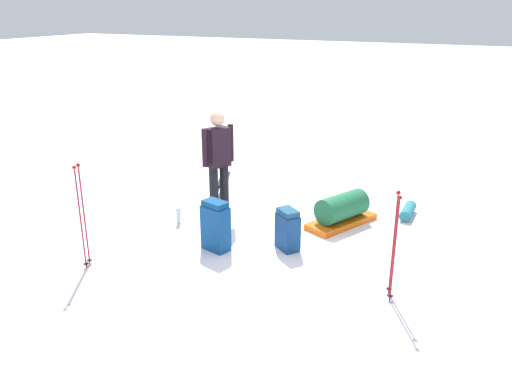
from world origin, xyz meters
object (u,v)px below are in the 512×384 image
at_px(ski_poles_planted_far, 82,212).
at_px(thermos_bottle, 178,216).
at_px(skier_standing, 218,160).
at_px(sleeping_mat_rolled, 408,211).
at_px(ski_poles_planted_near, 395,241).
at_px(gear_sled, 342,211).
at_px(backpack_bright, 288,230).
at_px(backpack_large_dark, 216,226).
at_px(ski_pair_near, 221,187).

xyz_separation_m(ski_poles_planted_far, thermos_bottle, (-1.69, 0.27, -0.63)).
bearing_deg(skier_standing, sleeping_mat_rolled, 116.39).
xyz_separation_m(ski_poles_planted_near, gear_sled, (-1.81, -1.14, -0.49)).
relative_size(backpack_bright, gear_sled, 0.47).
relative_size(backpack_large_dark, backpack_bright, 1.21).
bearing_deg(thermos_bottle, backpack_bright, 87.23).
distance_m(skier_standing, backpack_bright, 1.67).
bearing_deg(backpack_bright, sleeping_mat_rolled, 146.37).
height_order(ski_poles_planted_near, thermos_bottle, ski_poles_planted_near).
relative_size(skier_standing, backpack_large_dark, 2.39).
height_order(ski_poles_planted_far, sleeping_mat_rolled, ski_poles_planted_far).
xyz_separation_m(backpack_large_dark, backpack_bright, (-0.44, 0.88, -0.06)).
distance_m(backpack_large_dark, thermos_bottle, 1.13).
height_order(gear_sled, thermos_bottle, gear_sled).
height_order(backpack_large_dark, gear_sled, backpack_large_dark).
distance_m(ski_poles_planted_near, gear_sled, 2.20).
relative_size(ski_poles_planted_far, sleeping_mat_rolled, 2.51).
relative_size(backpack_bright, thermos_bottle, 2.26).
relative_size(backpack_large_dark, sleeping_mat_rolled, 1.30).
relative_size(skier_standing, thermos_bottle, 6.54).
bearing_deg(ski_poles_planted_near, backpack_bright, -112.87).
bearing_deg(gear_sled, ski_poles_planted_near, 32.16).
relative_size(ski_poles_planted_near, thermos_bottle, 4.94).
height_order(ski_pair_near, backpack_bright, backpack_bright).
xyz_separation_m(backpack_bright, gear_sled, (-1.16, 0.42, -0.06)).
bearing_deg(thermos_bottle, ski_poles_planted_near, 77.66).
bearing_deg(ski_poles_planted_far, skier_standing, 161.76).
distance_m(ski_poles_planted_near, ski_poles_planted_far, 3.80).
bearing_deg(thermos_bottle, backpack_large_dark, 61.39).
xyz_separation_m(backpack_large_dark, ski_poles_planted_near, (0.22, 2.44, 0.37)).
bearing_deg(backpack_large_dark, backpack_bright, 116.56).
xyz_separation_m(skier_standing, backpack_large_dark, (1.03, 0.53, -0.61)).
height_order(ski_pair_near, thermos_bottle, thermos_bottle).
height_order(skier_standing, ski_poles_planted_near, skier_standing).
bearing_deg(backpack_bright, backpack_large_dark, -63.44).
distance_m(ski_poles_planted_near, thermos_bottle, 3.54).
bearing_deg(skier_standing, ski_poles_planted_far, -18.24).
bearing_deg(skier_standing, ski_pair_near, -151.21).
bearing_deg(ski_poles_planted_near, gear_sled, -147.84).
distance_m(backpack_bright, ski_poles_planted_far, 2.70).
bearing_deg(sleeping_mat_rolled, backpack_bright, -33.63).
bearing_deg(ski_poles_planted_near, skier_standing, -112.79).
xyz_separation_m(backpack_large_dark, gear_sled, (-1.60, 1.30, -0.12)).
bearing_deg(ski_pair_near, backpack_bright, 48.71).
distance_m(gear_sled, thermos_bottle, 2.51).
distance_m(skier_standing, ski_poles_planted_near, 3.22).
distance_m(skier_standing, ski_pair_near, 1.71).
distance_m(backpack_large_dark, ski_poles_planted_near, 2.47).
distance_m(ski_pair_near, ski_poles_planted_far, 3.52).
relative_size(ski_poles_planted_near, ski_poles_planted_far, 0.93).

